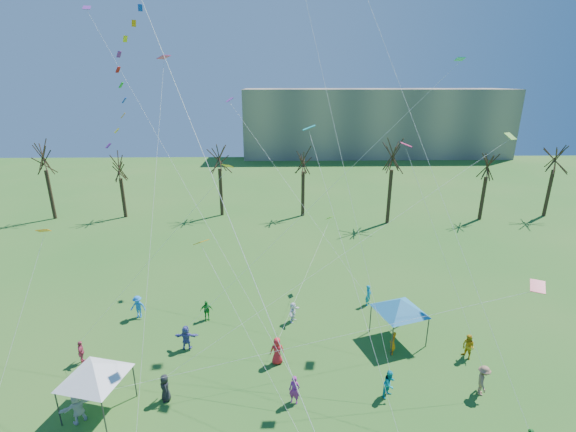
{
  "coord_description": "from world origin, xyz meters",
  "views": [
    {
      "loc": [
        -0.39,
        -12.34,
        16.91
      ],
      "look_at": [
        0.02,
        5.0,
        11.0
      ],
      "focal_mm": 25.0,
      "sensor_mm": 36.0,
      "label": 1
    }
  ],
  "objects_px": {
    "distant_building": "(375,123)",
    "big_box_kite": "(132,67)",
    "canopy_tent_white": "(94,371)",
    "canopy_tent_blue": "(400,305)"
  },
  "relations": [
    {
      "from": "distant_building",
      "to": "big_box_kite",
      "type": "height_order",
      "value": "big_box_kite"
    },
    {
      "from": "canopy_tent_white",
      "to": "big_box_kite",
      "type": "bearing_deg",
      "value": 55.61
    },
    {
      "from": "big_box_kite",
      "to": "canopy_tent_white",
      "type": "height_order",
      "value": "big_box_kite"
    },
    {
      "from": "distant_building",
      "to": "canopy_tent_white",
      "type": "distance_m",
      "value": 83.57
    },
    {
      "from": "big_box_kite",
      "to": "canopy_tent_white",
      "type": "distance_m",
      "value": 15.6
    },
    {
      "from": "big_box_kite",
      "to": "canopy_tent_blue",
      "type": "relative_size",
      "value": 6.45
    },
    {
      "from": "distant_building",
      "to": "canopy_tent_white",
      "type": "xyz_separation_m",
      "value": [
        -32.09,
        -77.01,
        -4.91
      ]
    },
    {
      "from": "big_box_kite",
      "to": "canopy_tent_white",
      "type": "bearing_deg",
      "value": -124.39
    },
    {
      "from": "distant_building",
      "to": "canopy_tent_white",
      "type": "height_order",
      "value": "distant_building"
    },
    {
      "from": "big_box_kite",
      "to": "canopy_tent_blue",
      "type": "xyz_separation_m",
      "value": [
        15.19,
        2.15,
        -14.88
      ]
    }
  ]
}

